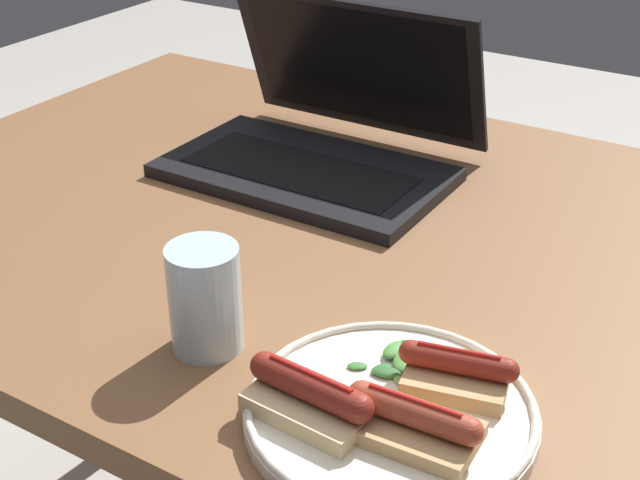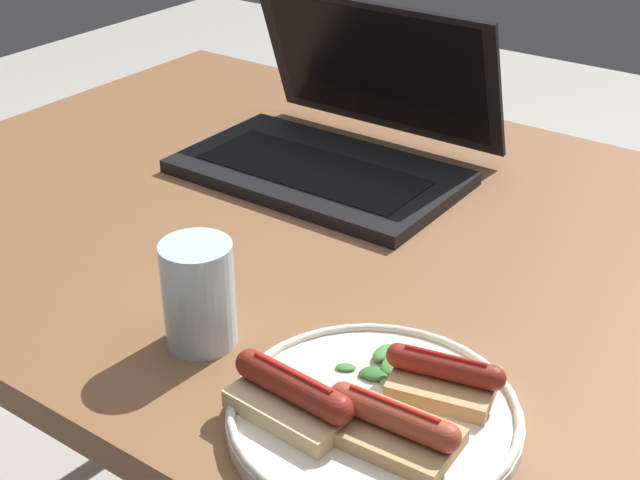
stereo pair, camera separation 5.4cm
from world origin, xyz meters
name	(u,v)px [view 2 (the right image)]	position (x,y,z in m)	size (l,w,h in m)	color
desk	(385,279)	(0.00, 0.00, 0.66)	(1.40, 0.88, 0.71)	brown
laptop	(336,141)	(-0.17, 0.13, 0.75)	(0.38, 0.30, 0.22)	black
plate	(374,414)	(0.17, -0.29, 0.72)	(0.26, 0.26, 0.02)	silver
sausage_toast_left	(393,426)	(0.20, -0.31, 0.74)	(0.12, 0.07, 0.04)	tan
sausage_toast_middle	(293,396)	(0.11, -0.33, 0.75)	(0.12, 0.07, 0.05)	#D6B784
sausage_toast_right	(444,377)	(0.20, -0.23, 0.74)	(0.11, 0.09, 0.04)	tan
salad_pile	(389,362)	(0.14, -0.23, 0.73)	(0.07, 0.07, 0.01)	#2D662D
drinking_glass	(199,294)	(-0.04, -0.28, 0.77)	(0.07, 0.07, 0.11)	silver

